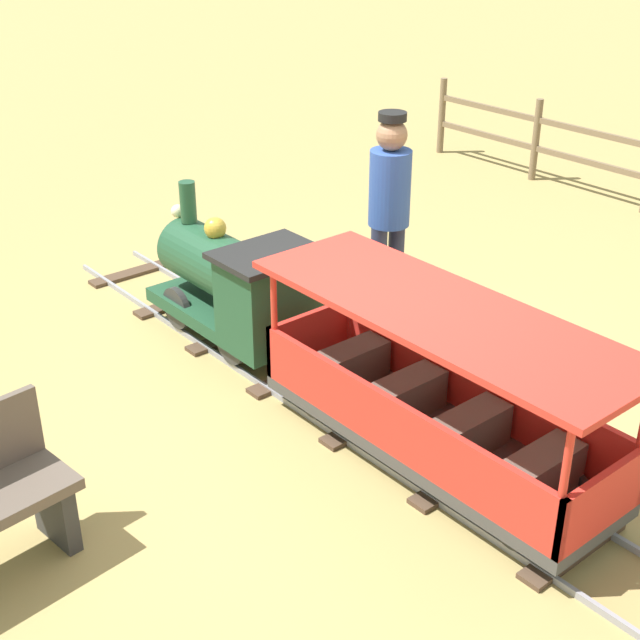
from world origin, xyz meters
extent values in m
plane|color=#A38C51|center=(0.00, 0.00, 0.00)|extent=(60.00, 60.00, 0.00)
cube|color=gray|center=(-0.25, 0.16, 0.02)|extent=(0.03, 6.05, 0.04)
cube|color=gray|center=(0.25, 0.16, 0.02)|extent=(0.03, 6.05, 0.04)
cube|color=#4C3828|center=(0.00, -1.74, 0.01)|extent=(0.73, 0.14, 0.03)
cube|color=#4C3828|center=(0.00, -0.98, 0.01)|extent=(0.73, 0.14, 0.03)
cube|color=#4C3828|center=(0.00, -0.22, 0.01)|extent=(0.73, 0.14, 0.03)
cube|color=#4C3828|center=(0.00, 0.53, 0.01)|extent=(0.73, 0.14, 0.03)
cube|color=#4C3828|center=(0.00, 1.29, 0.01)|extent=(0.73, 0.14, 0.03)
cube|color=#4C3828|center=(0.00, 2.05, 0.01)|extent=(0.73, 0.14, 0.03)
cube|color=#4C3828|center=(0.00, 2.80, 0.01)|extent=(0.73, 0.14, 0.03)
cube|color=#1E472D|center=(0.00, 1.28, 0.21)|extent=(0.61, 1.40, 0.10)
cylinder|color=#1E472D|center=(0.00, 1.48, 0.56)|extent=(0.44, 0.85, 0.44)
cylinder|color=#B7932D|center=(0.00, 1.91, 0.56)|extent=(0.37, 0.02, 0.37)
cylinder|color=#1E472D|center=(0.00, 1.78, 0.93)|extent=(0.12, 0.12, 0.31)
sphere|color=#B7932D|center=(0.00, 1.43, 0.83)|extent=(0.16, 0.16, 0.16)
cube|color=#1E472D|center=(0.00, 0.81, 0.54)|extent=(0.61, 0.45, 0.55)
cube|color=black|center=(0.00, 0.81, 0.83)|extent=(0.69, 0.53, 0.04)
sphere|color=#F2EAB2|center=(0.00, 1.94, 0.82)|extent=(0.10, 0.10, 0.10)
cylinder|color=#2D2D2D|center=(-0.25, 1.63, 0.20)|extent=(0.05, 0.32, 0.32)
cylinder|color=#2D2D2D|center=(0.25, 1.63, 0.20)|extent=(0.05, 0.32, 0.32)
cylinder|color=#2D2D2D|center=(-0.25, 0.93, 0.20)|extent=(0.05, 0.32, 0.32)
cylinder|color=#2D2D2D|center=(0.25, 0.93, 0.20)|extent=(0.05, 0.32, 0.32)
cube|color=#3F3F3F|center=(0.00, -0.74, 0.18)|extent=(0.69, 2.25, 0.08)
cube|color=red|center=(-0.33, -0.74, 0.40)|extent=(0.04, 2.25, 0.35)
cube|color=red|center=(0.33, -0.74, 0.40)|extent=(0.04, 2.25, 0.35)
cube|color=red|center=(0.00, 0.36, 0.40)|extent=(0.69, 0.04, 0.35)
cube|color=red|center=(0.00, -1.85, 0.40)|extent=(0.69, 0.04, 0.35)
cylinder|color=red|center=(-0.32, 0.33, 0.59)|extent=(0.04, 0.04, 0.75)
cylinder|color=red|center=(0.32, 0.33, 0.59)|extent=(0.04, 0.04, 0.75)
cylinder|color=red|center=(-0.32, -1.82, 0.59)|extent=(0.04, 0.04, 0.75)
cube|color=red|center=(0.00, -0.74, 0.99)|extent=(0.79, 2.35, 0.04)
cube|color=brown|center=(0.00, -1.48, 0.34)|extent=(0.53, 0.20, 0.24)
cube|color=brown|center=(0.00, -0.99, 0.34)|extent=(0.53, 0.20, 0.24)
cube|color=brown|center=(0.00, -0.50, 0.34)|extent=(0.53, 0.20, 0.24)
cube|color=brown|center=(0.00, -0.01, 0.34)|extent=(0.53, 0.20, 0.24)
cylinder|color=#262626|center=(-0.25, 0.04, 0.16)|extent=(0.04, 0.24, 0.24)
cylinder|color=#262626|center=(0.25, 0.04, 0.16)|extent=(0.04, 0.24, 0.24)
cylinder|color=#262626|center=(-0.25, -1.53, 0.16)|extent=(0.04, 0.24, 0.24)
cylinder|color=#262626|center=(0.25, -1.53, 0.16)|extent=(0.04, 0.24, 0.24)
cylinder|color=#282D47|center=(0.97, 0.75, 0.40)|extent=(0.12, 0.12, 0.80)
cylinder|color=#282D47|center=(1.15, 0.75, 0.40)|extent=(0.12, 0.12, 0.80)
cylinder|color=#2D4C99|center=(1.06, 0.75, 1.08)|extent=(0.30, 0.30, 0.55)
sphere|color=#936B4C|center=(1.06, 0.75, 1.46)|extent=(0.22, 0.22, 0.22)
cylinder|color=black|center=(1.06, 0.75, 1.59)|extent=(0.20, 0.20, 0.06)
cube|color=#333333|center=(-1.95, 0.04, 0.21)|extent=(0.11, 0.33, 0.42)
cylinder|color=#756047|center=(4.78, 2.27, 0.45)|extent=(0.08, 0.08, 0.90)
cylinder|color=#756047|center=(4.78, 3.68, 0.45)|extent=(0.08, 0.08, 0.90)
camera|label=1|loc=(-3.23, -3.59, 3.09)|focal=49.86mm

